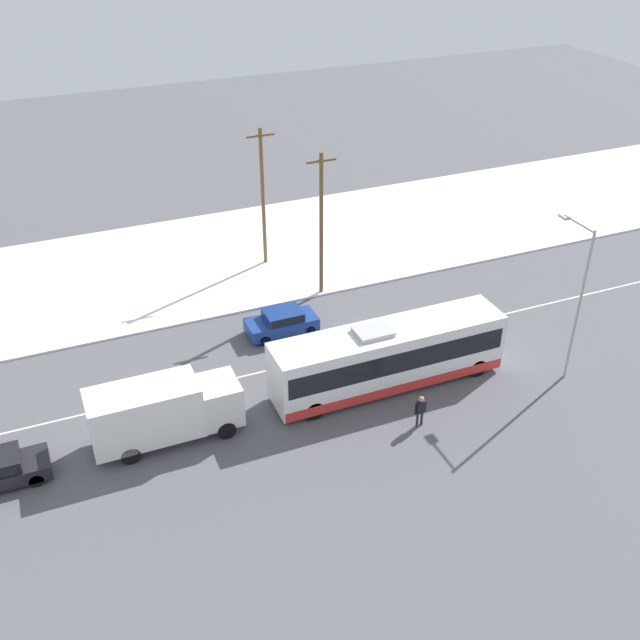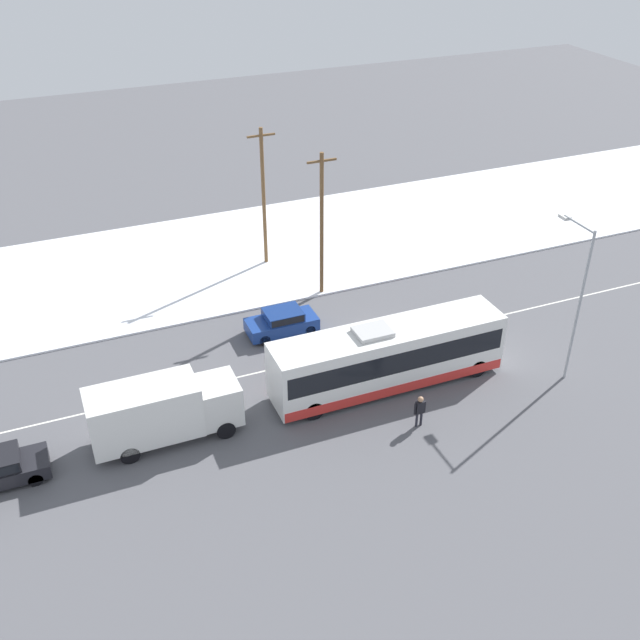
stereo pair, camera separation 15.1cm
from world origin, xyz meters
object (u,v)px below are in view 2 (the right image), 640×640
pedestrian_at_stop (420,408)px  utility_pole_snowlot (264,196)px  sedan_car (282,321)px  streetlamp (577,286)px  city_bus (388,357)px  box_truck (161,410)px  utility_pole_roadside (322,224)px

pedestrian_at_stop → utility_pole_snowlot: bearing=94.0°
sedan_car → utility_pole_snowlot: size_ratio=0.43×
streetlamp → city_bus: bearing=164.2°
box_truck → utility_pole_snowlot: utility_pole_snowlot is taller
box_truck → utility_pole_roadside: (12.07, 9.90, 3.05)m
sedan_car → box_truck: bearing=38.3°
pedestrian_at_stop → utility_pole_snowlot: (-1.32, 18.78, 3.77)m
sedan_car → utility_pole_snowlot: (1.94, 8.56, 4.03)m
box_truck → streetlamp: bearing=-7.5°
utility_pole_snowlot → pedestrian_at_stop: bearing=-86.0°
box_truck → sedan_car: (8.23, 6.51, -0.91)m
pedestrian_at_stop → city_bus: bearing=89.2°
streetlamp → utility_pole_roadside: utility_pole_roadside is taller
box_truck → utility_pole_snowlot: size_ratio=0.75×
box_truck → sedan_car: box_truck is taller
pedestrian_at_stop → streetlamp: streetlamp is taller
utility_pole_roadside → utility_pole_snowlot: size_ratio=0.98×
streetlamp → utility_pole_snowlot: 20.56m
city_bus → utility_pole_roadside: size_ratio=1.34×
utility_pole_snowlot → sedan_car: bearing=-102.8°
utility_pole_roadside → utility_pole_snowlot: 5.50m
city_bus → box_truck: city_bus is taller
pedestrian_at_stop → utility_pole_snowlot: utility_pole_snowlot is taller
sedan_car → city_bus: bearing=116.4°
box_truck → streetlamp: (20.50, -2.71, 3.54)m
city_bus → utility_pole_snowlot: utility_pole_snowlot is taller
city_bus → utility_pole_roadside: utility_pole_roadside is taller
pedestrian_at_stop → streetlamp: 9.99m
box_truck → utility_pole_snowlot: (10.18, 15.07, 3.12)m
box_truck → sedan_car: 10.54m
city_bus → utility_pole_snowlot: bearing=95.1°
city_bus → utility_pole_snowlot: size_ratio=1.32×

